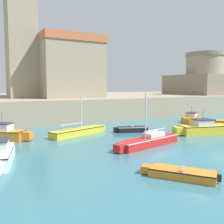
# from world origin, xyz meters

# --- Properties ---
(ground_plane) EXTENTS (200.00, 200.00, 0.00)m
(ground_plane) POSITION_xyz_m (0.00, 0.00, 0.00)
(ground_plane) COLOR teal
(quay_seawall) EXTENTS (120.00, 40.00, 3.17)m
(quay_seawall) POSITION_xyz_m (0.00, 38.62, 1.58)
(quay_seawall) COLOR gray
(quay_seawall) RESTS_ON ground
(motorboat_yellow_0) EXTENTS (6.26, 3.24, 2.46)m
(motorboat_yellow_0) POSITION_xyz_m (6.75, 5.98, 0.59)
(motorboat_yellow_0) COLOR yellow
(motorboat_yellow_0) RESTS_ON ground
(sailboat_red_2) EXTENTS (6.94, 2.78, 4.42)m
(sailboat_red_2) POSITION_xyz_m (-1.50, 4.29, 0.43)
(sailboat_red_2) COLOR red
(sailboat_red_2) RESTS_ON ground
(motorboat_orange_3) EXTENTS (4.99, 4.01, 2.48)m
(motorboat_orange_3) POSITION_xyz_m (-11.70, 12.77, 0.59)
(motorboat_orange_3) COLOR orange
(motorboat_orange_3) RESTS_ON ground
(dinghy_black_4) EXTENTS (3.69, 2.11, 0.66)m
(dinghy_black_4) POSITION_xyz_m (0.96, 10.58, 0.32)
(dinghy_black_4) COLOR black
(dinghy_black_4) RESTS_ON ground
(dinghy_orange_6) EXTENTS (3.06, 3.79, 0.56)m
(dinghy_orange_6) POSITION_xyz_m (-4.62, -2.63, 0.26)
(dinghy_orange_6) COLOR orange
(dinghy_orange_6) RESTS_ON ground
(sailboat_yellow_7) EXTENTS (6.89, 3.55, 4.17)m
(sailboat_yellow_7) POSITION_xyz_m (-4.60, 11.78, 0.37)
(sailboat_yellow_7) COLOR yellow
(sailboat_yellow_7) RESTS_ON ground
(motorboat_orange_8) EXTENTS (5.75, 4.23, 2.19)m
(motorboat_orange_8) POSITION_xyz_m (13.14, 13.70, 0.48)
(motorboat_orange_8) COLOR orange
(motorboat_orange_8) RESTS_ON ground
(church) EXTENTS (14.27, 16.71, 17.11)m
(church) POSITION_xyz_m (-1.22, 30.84, 8.74)
(church) COLOR gray
(church) RESTS_ON quay_seawall
(fortress) EXTENTS (13.12, 13.12, 9.09)m
(fortress) POSITION_xyz_m (32.00, 28.34, 6.37)
(fortress) COLOR gray
(fortress) RESTS_ON quay_seawall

